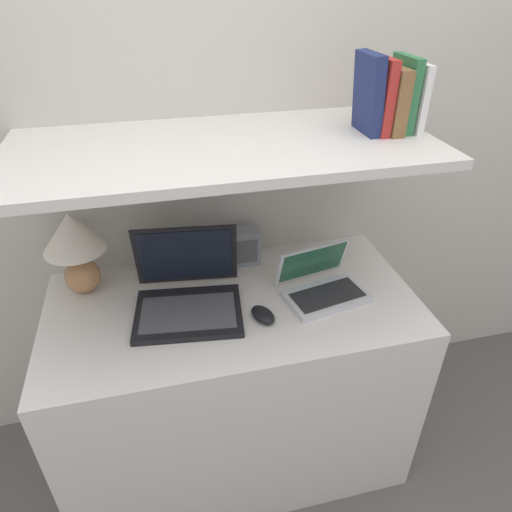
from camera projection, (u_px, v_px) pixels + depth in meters
name	position (u px, v px, depth m)	size (l,w,h in m)	color
wall_back	(209.00, 140.00, 1.57)	(6.00, 0.05, 2.40)	beige
desk	(236.00, 384.00, 1.71)	(1.21, 0.61, 0.78)	silver
back_riser	(219.00, 281.00, 1.84)	(1.21, 0.04, 1.26)	beige
shelf	(224.00, 148.00, 1.28)	(1.21, 0.55, 0.03)	silver
table_lamp	(74.00, 242.00, 1.45)	(0.20, 0.20, 0.29)	#B27A4C
laptop_large	(188.00, 294.00, 1.45)	(0.37, 0.33, 0.25)	black
laptop_small	(322.00, 285.00, 1.52)	(0.30, 0.25, 0.16)	silver
computer_mouse	(263.00, 315.00, 1.42)	(0.09, 0.11, 0.03)	black
router_box	(242.00, 246.00, 1.67)	(0.12, 0.08, 0.13)	gray
book_white	(412.00, 96.00, 1.34)	(0.02, 0.15, 0.19)	silver
book_green	(403.00, 94.00, 1.32)	(0.03, 0.14, 0.21)	#2D7042
book_brown	(390.00, 99.00, 1.32)	(0.04, 0.16, 0.18)	brown
book_red	(379.00, 95.00, 1.31)	(0.03, 0.15, 0.21)	#A82823
book_navy	(368.00, 94.00, 1.30)	(0.05, 0.14, 0.22)	navy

